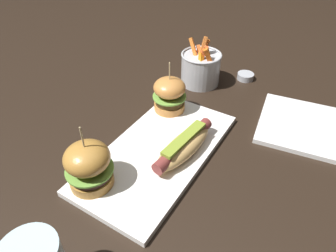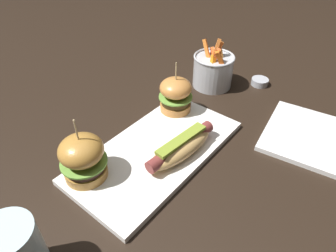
% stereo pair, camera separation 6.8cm
% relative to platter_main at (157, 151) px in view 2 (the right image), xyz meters
% --- Properties ---
extents(ground_plane, '(3.00, 3.00, 0.00)m').
position_rel_platter_main_xyz_m(ground_plane, '(0.00, 0.00, -0.01)').
color(ground_plane, black).
extents(platter_main, '(0.40, 0.21, 0.01)m').
position_rel_platter_main_xyz_m(platter_main, '(0.00, 0.00, 0.00)').
color(platter_main, white).
rests_on(platter_main, ground).
extents(hot_dog, '(0.19, 0.07, 0.05)m').
position_rel_platter_main_xyz_m(hot_dog, '(0.02, -0.05, 0.03)').
color(hot_dog, tan).
rests_on(hot_dog, platter_main).
extents(slider_left, '(0.09, 0.09, 0.14)m').
position_rel_platter_main_xyz_m(slider_left, '(-0.15, 0.06, 0.06)').
color(slider_left, '#B07B34').
rests_on(slider_left, platter_main).
extents(slider_right, '(0.09, 0.09, 0.13)m').
position_rel_platter_main_xyz_m(slider_right, '(0.15, 0.06, 0.05)').
color(slider_right, '#C17D3C').
rests_on(slider_right, platter_main).
extents(fries_bucket, '(0.12, 0.12, 0.14)m').
position_rel_platter_main_xyz_m(fries_bucket, '(0.33, 0.06, 0.04)').
color(fries_bucket, '#B7BABF').
rests_on(fries_bucket, ground).
extents(sauce_ramekin, '(0.05, 0.05, 0.02)m').
position_rel_platter_main_xyz_m(sauce_ramekin, '(0.42, -0.05, 0.00)').
color(sauce_ramekin, '#A8AAB2').
rests_on(sauce_ramekin, ground).
extents(side_plate, '(0.24, 0.24, 0.01)m').
position_rel_platter_main_xyz_m(side_plate, '(0.27, -0.26, -0.00)').
color(side_plate, white).
rests_on(side_plate, ground).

